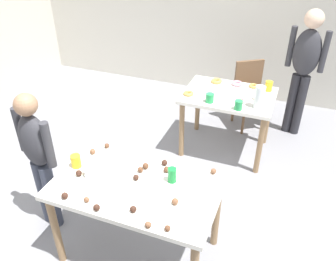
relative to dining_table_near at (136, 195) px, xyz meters
The scene contains 37 objects.
ground_plane 0.68m from the dining_table_near, 107.45° to the left, with size 6.40×6.40×0.00m, color gray.
wall_back 3.45m from the dining_table_near, 90.98° to the left, with size 6.40×0.10×2.60m, color beige.
dining_table_near is the anchor object (origin of this frame).
dining_table_far 1.80m from the dining_table_near, 79.96° to the left, with size 1.01×0.75×0.75m.
chair_far_table 2.54m from the dining_table_near, 79.53° to the left, with size 0.56×0.56×0.87m.
person_girl_near 0.93m from the dining_table_near, behind, with size 0.45×0.28×1.34m.
person_adult_far 2.71m from the dining_table_near, 67.14° to the left, with size 0.46×0.25×1.59m.
mixing_bowl 0.38m from the dining_table_near, behind, with size 0.16×0.16×0.06m, color white.
soda_can 0.32m from the dining_table_near, 30.46° to the left, with size 0.07×0.07×0.12m, color #198438.
fork_near 0.18m from the dining_table_near, 67.26° to the right, with size 0.17×0.02×0.01m, color silver.
cup_near_0 0.57m from the dining_table_near, behind, with size 0.08×0.08×0.11m, color yellow.
cake_ball_0 0.35m from the dining_table_near, 70.01° to the left, with size 0.05×0.05×0.05m, color #3D2319.
cake_ball_1 0.44m from the dining_table_near, 53.48° to the right, with size 0.04×0.04×0.04m, color brown.
cake_ball_2 0.31m from the dining_table_near, 55.14° to the left, with size 0.05×0.05×0.05m, color brown.
cake_ball_3 0.40m from the dining_table_near, 131.23° to the right, with size 0.04×0.04×0.04m, color brown.
cake_ball_4 0.30m from the dining_table_near, 67.94° to the right, with size 0.05×0.05×0.05m, color #3D2319.
cake_ball_5 0.58m from the dining_table_near, 141.84° to the left, with size 0.04×0.04×0.04m, color brown.
cake_ball_6 0.38m from the dining_table_near, 112.83° to the right, with size 0.05×0.05×0.05m, color #3D2319.
cake_ball_7 0.63m from the dining_table_near, 34.09° to the left, with size 0.05×0.05×0.05m, color brown.
cake_ball_8 0.58m from the dining_table_near, 155.92° to the left, with size 0.05×0.05×0.05m, color brown.
cake_ball_9 0.48m from the dining_table_near, behind, with size 0.05×0.05×0.05m, color #3D2319.
cake_ball_10 0.25m from the dining_table_near, 93.67° to the left, with size 0.05×0.05×0.05m, color brown.
cake_ball_11 0.52m from the dining_table_near, 40.24° to the right, with size 0.04×0.04×0.04m, color brown.
cake_ball_12 0.38m from the dining_table_near, 13.11° to the right, with size 0.05×0.05×0.05m, color brown.
cake_ball_13 0.20m from the dining_table_near, 102.31° to the left, with size 0.05×0.05×0.05m, color brown.
cake_ball_14 0.53m from the dining_table_near, 142.99° to the right, with size 0.05×0.05×0.05m, color #3D2319.
cake_ball_15 0.14m from the dining_table_near, 113.85° to the left, with size 0.04×0.04×0.04m, color #3D2319.
pitcher_far 1.72m from the dining_table_near, 66.98° to the left, with size 0.10×0.10×0.24m, color white.
cup_far_0 2.15m from the dining_table_near, 70.55° to the left, with size 0.08×0.08×0.11m, color yellow.
cup_far_1 1.52m from the dining_table_near, 83.93° to the left, with size 0.09×0.09×0.10m, color green.
cup_far_2 1.54m from the dining_table_near, 71.68° to the left, with size 0.08×0.08×0.10m, color green.
donut_far_0 2.13m from the dining_table_near, 75.29° to the left, with size 0.11×0.11×0.03m, color gold.
donut_far_1 2.08m from the dining_table_near, 80.36° to the left, with size 0.13×0.13×0.04m, color pink.
donut_far_2 1.88m from the dining_table_near, 69.83° to the left, with size 0.13×0.13×0.04m, color white.
donut_far_3 1.60m from the dining_table_near, 93.93° to the left, with size 0.12×0.12×0.03m, color gold.
donut_far_4 1.71m from the dining_table_near, 73.82° to the left, with size 0.10×0.10×0.03m, color pink.
donut_far_5 2.03m from the dining_table_near, 87.07° to the left, with size 0.13×0.13×0.04m, color gold.
Camera 1 is at (1.00, -1.96, 2.51)m, focal length 37.23 mm.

